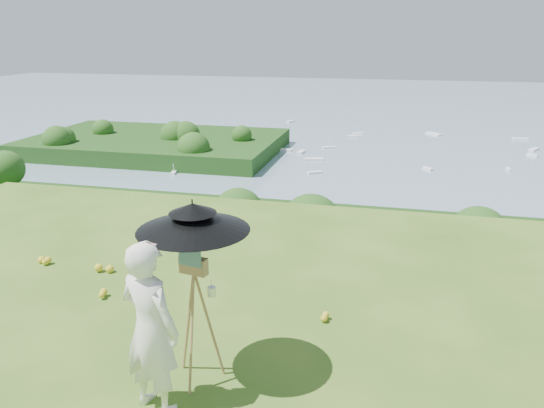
% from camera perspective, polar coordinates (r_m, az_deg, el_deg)
% --- Properties ---
extents(ground, '(14.00, 14.00, 0.00)m').
position_cam_1_polar(ground, '(6.23, -16.68, -19.10)').
color(ground, '#36611B').
rests_on(ground, ground).
extents(shoreline_tier, '(170.00, 28.00, 8.00)m').
position_cam_1_polar(shoreline_tier, '(88.63, 10.41, -8.93)').
color(shoreline_tier, '#716A5A').
rests_on(shoreline_tier, bay_water).
extents(bay_water, '(700.00, 700.00, 0.00)m').
position_cam_1_polar(bay_water, '(247.11, 12.86, 8.77)').
color(bay_water, '#759AA8').
rests_on(bay_water, ground).
extents(peninsula, '(90.00, 60.00, 12.00)m').
position_cam_1_polar(peninsula, '(180.16, -12.41, 7.11)').
color(peninsula, '#1B3A10').
rests_on(peninsula, bay_water).
extents(slope_trees, '(110.00, 50.00, 6.00)m').
position_cam_1_polar(slope_trees, '(43.52, 8.65, -7.66)').
color(slope_trees, '#245018').
rests_on(slope_trees, forest_slope).
extents(harbor_town, '(110.00, 22.00, 5.00)m').
position_cam_1_polar(harbor_town, '(85.92, 10.65, -5.06)').
color(harbor_town, silver).
rests_on(harbor_town, shoreline_tier).
extents(moored_boats, '(140.00, 140.00, 0.70)m').
position_cam_1_polar(moored_boats, '(170.06, 8.06, 5.12)').
color(moored_boats, white).
rests_on(moored_boats, bay_water).
extents(wildflowers, '(10.00, 10.50, 0.12)m').
position_cam_1_polar(wildflowers, '(6.36, -15.57, -17.42)').
color(wildflowers, gold).
rests_on(wildflowers, ground).
extents(painter, '(0.78, 0.63, 1.84)m').
position_cam_1_polar(painter, '(5.44, -12.96, -12.94)').
color(painter, white).
rests_on(painter, ground).
extents(field_easel, '(0.71, 0.71, 1.60)m').
position_cam_1_polar(field_easel, '(5.85, -8.18, -11.71)').
color(field_easel, olive).
rests_on(field_easel, ground).
extents(sun_umbrella, '(1.32, 1.32, 0.77)m').
position_cam_1_polar(sun_umbrella, '(5.48, -8.42, -3.35)').
color(sun_umbrella, black).
rests_on(sun_umbrella, field_easel).
extents(painter_cap, '(0.24, 0.26, 0.10)m').
position_cam_1_polar(painter_cap, '(5.06, -13.64, -4.45)').
color(painter_cap, pink).
rests_on(painter_cap, painter).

